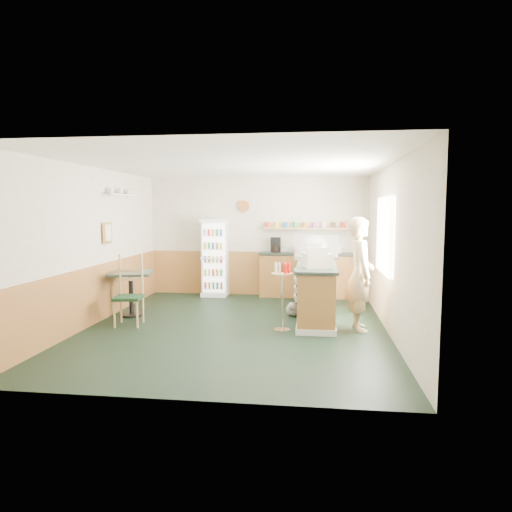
% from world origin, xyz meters
% --- Properties ---
extents(ground, '(6.00, 6.00, 0.00)m').
position_xyz_m(ground, '(0.00, 0.00, 0.00)').
color(ground, black).
rests_on(ground, ground).
extents(room_envelope, '(5.04, 6.02, 2.72)m').
position_xyz_m(room_envelope, '(-0.23, 0.73, 1.52)').
color(room_envelope, beige).
rests_on(room_envelope, ground).
extents(service_counter, '(0.68, 3.01, 1.01)m').
position_xyz_m(service_counter, '(1.35, 1.07, 0.46)').
color(service_counter, '#AB7A37').
rests_on(service_counter, ground).
extents(back_counter, '(2.24, 0.42, 1.69)m').
position_xyz_m(back_counter, '(1.19, 2.80, 0.55)').
color(back_counter, '#AB7A37').
rests_on(back_counter, ground).
extents(drinks_fridge, '(0.58, 0.52, 1.76)m').
position_xyz_m(drinks_fridge, '(-0.93, 2.74, 0.88)').
color(drinks_fridge, white).
rests_on(drinks_fridge, ground).
extents(display_case, '(0.85, 0.44, 0.48)m').
position_xyz_m(display_case, '(1.35, 1.54, 1.25)').
color(display_case, silver).
rests_on(display_case, service_counter).
extents(cash_register, '(0.51, 0.52, 0.24)m').
position_xyz_m(cash_register, '(1.35, 0.19, 1.13)').
color(cash_register, beige).
rests_on(cash_register, service_counter).
extents(shopkeeper, '(0.51, 0.66, 1.85)m').
position_xyz_m(shopkeeper, '(2.05, 0.06, 0.93)').
color(shopkeeper, tan).
rests_on(shopkeeper, ground).
extents(condiment_stand, '(0.35, 0.35, 1.11)m').
position_xyz_m(condiment_stand, '(0.80, -0.13, 0.73)').
color(condiment_stand, silver).
rests_on(condiment_stand, ground).
extents(newspaper_rack, '(0.09, 0.40, 0.64)m').
position_xyz_m(newspaper_rack, '(0.99, 1.06, 0.55)').
color(newspaper_rack, black).
rests_on(newspaper_rack, ground).
extents(cafe_table, '(0.90, 0.90, 0.83)m').
position_xyz_m(cafe_table, '(-2.05, 0.55, 0.58)').
color(cafe_table, black).
rests_on(cafe_table, ground).
extents(cafe_chair, '(0.50, 0.50, 1.20)m').
position_xyz_m(cafe_chair, '(-1.82, -0.02, 0.63)').
color(cafe_chair, black).
rests_on(cafe_chair, ground).
extents(dog_doorstop, '(0.23, 0.30, 0.28)m').
position_xyz_m(dog_doorstop, '(0.92, 0.89, 0.13)').
color(dog_doorstop, gray).
rests_on(dog_doorstop, ground).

